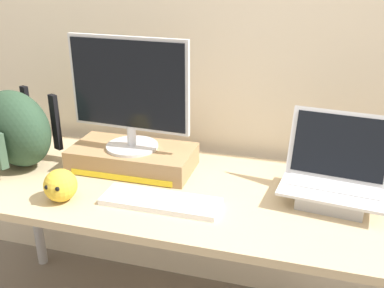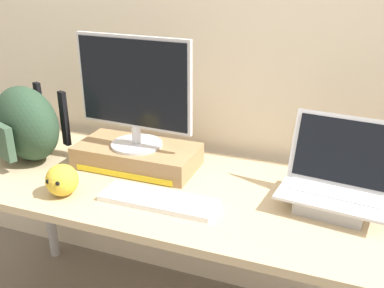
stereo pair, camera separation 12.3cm
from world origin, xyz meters
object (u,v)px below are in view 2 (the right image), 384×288
at_px(external_keyboard, 158,200).
at_px(plush_toy, 62,180).
at_px(messenger_backpack, 25,124).
at_px(desktop_monitor, 134,92).
at_px(open_laptop, 334,190).
at_px(toner_box_yellow, 137,156).

relative_size(external_keyboard, plush_toy, 3.55).
height_order(messenger_backpack, plush_toy, messenger_backpack).
bearing_deg(plush_toy, external_keyboard, 11.41).
height_order(desktop_monitor, external_keyboard, desktop_monitor).
relative_size(messenger_backpack, plush_toy, 3.67).
xyz_separation_m(open_laptop, plush_toy, (-0.92, -0.26, -0.00)).
distance_m(toner_box_yellow, messenger_backpack, 0.49).
height_order(external_keyboard, messenger_backpack, messenger_backpack).
bearing_deg(messenger_backpack, desktop_monitor, 34.04).
bearing_deg(messenger_backpack, plush_toy, -10.73).
bearing_deg(open_laptop, toner_box_yellow, -176.98).
bearing_deg(external_keyboard, toner_box_yellow, 130.14).
bearing_deg(open_laptop, desktop_monitor, -176.90).
xyz_separation_m(toner_box_yellow, plush_toy, (-0.14, -0.31, 0.01)).
bearing_deg(open_laptop, plush_toy, -157.31).
distance_m(toner_box_yellow, external_keyboard, 0.32).
bearing_deg(toner_box_yellow, messenger_backpack, -168.76).
height_order(desktop_monitor, plush_toy, desktop_monitor).
distance_m(toner_box_yellow, desktop_monitor, 0.27).
bearing_deg(desktop_monitor, external_keyboard, -46.04).
relative_size(desktop_monitor, external_keyboard, 1.17).
height_order(desktop_monitor, messenger_backpack, desktop_monitor).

